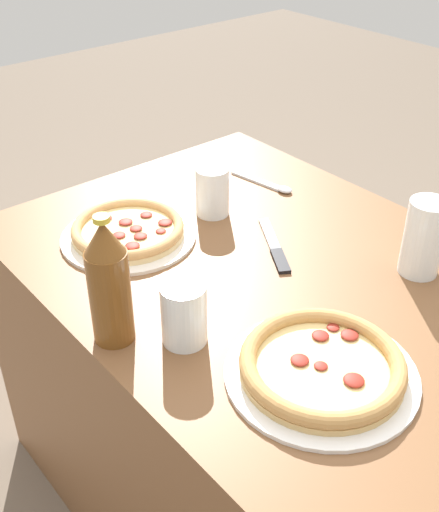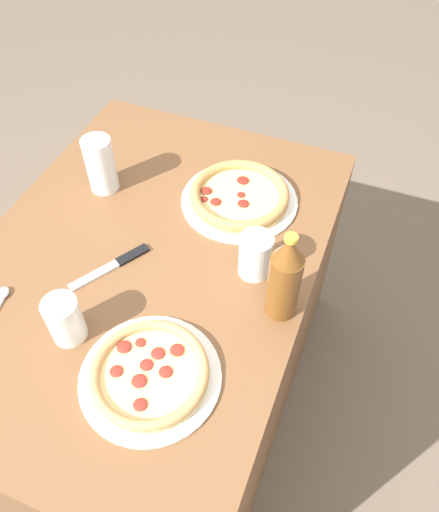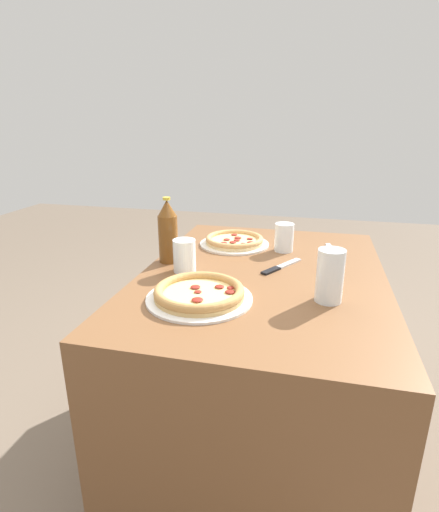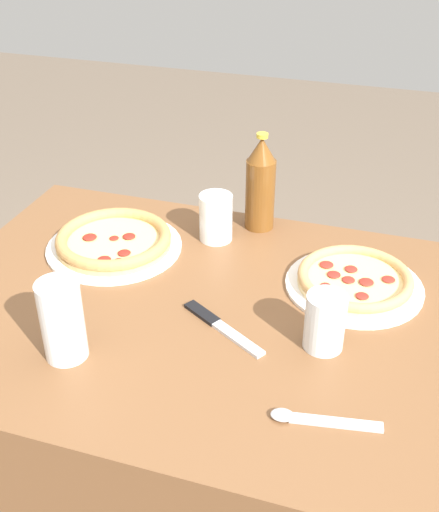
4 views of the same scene
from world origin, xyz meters
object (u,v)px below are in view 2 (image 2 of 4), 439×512
at_px(pizza_margherita, 239,196).
at_px(glass_red_wine, 255,256).
at_px(pizza_veggie, 150,374).
at_px(glass_cola, 101,166).
at_px(glass_iced_tea, 65,321).
at_px(beer_bottle, 285,278).
at_px(knife, 114,265).

relative_size(pizza_margherita, glass_red_wine, 2.75).
bearing_deg(pizza_margherita, pizza_veggie, -179.16).
bearing_deg(pizza_veggie, glass_cola, 38.37).
height_order(pizza_veggie, glass_red_wine, glass_red_wine).
xyz_separation_m(pizza_veggie, glass_iced_tea, (0.03, 0.21, 0.03)).
height_order(pizza_veggie, glass_iced_tea, glass_iced_tea).
bearing_deg(beer_bottle, pizza_veggie, 142.87).
height_order(pizza_margherita, knife, pizza_margherita).
height_order(glass_cola, glass_iced_tea, glass_cola).
bearing_deg(glass_red_wine, beer_bottle, -132.99).
relative_size(glass_iced_tea, knife, 0.58).
xyz_separation_m(pizza_veggie, glass_red_wine, (0.35, -0.11, 0.03)).
bearing_deg(beer_bottle, glass_iced_tea, 119.42).
bearing_deg(pizza_margherita, glass_cola, 102.32).
distance_m(pizza_veggie, beer_bottle, 0.34).
bearing_deg(glass_red_wine, knife, 109.08).
relative_size(pizza_margherita, beer_bottle, 1.30).
bearing_deg(knife, glass_red_wine, -70.92).
bearing_deg(beer_bottle, knife, 93.87).
bearing_deg(glass_iced_tea, glass_cola, 20.62).
relative_size(beer_bottle, knife, 1.25).
xyz_separation_m(pizza_margherita, glass_cola, (-0.08, 0.37, 0.05)).
distance_m(beer_bottle, knife, 0.43).
relative_size(pizza_margherita, glass_cola, 2.00).
relative_size(pizza_veggie, glass_cola, 1.85).
xyz_separation_m(glass_red_wine, glass_cola, (0.13, 0.49, 0.02)).
distance_m(pizza_margherita, glass_cola, 0.38).
distance_m(pizza_margherita, beer_bottle, 0.37).
distance_m(glass_cola, beer_bottle, 0.62).
relative_size(glass_cola, glass_iced_tea, 1.40).
relative_size(pizza_veggie, pizza_margherita, 0.93).
bearing_deg(glass_cola, glass_red_wine, -105.28).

